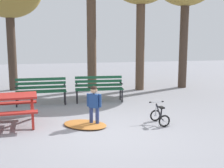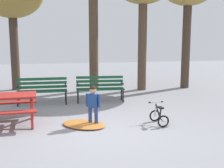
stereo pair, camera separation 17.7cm
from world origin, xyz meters
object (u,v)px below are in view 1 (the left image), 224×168
child_standing (94,103)px  kids_bicycle (160,116)px  park_bench_far_left (41,89)px  park_bench_left (99,87)px

child_standing → kids_bicycle: size_ratio=1.73×
park_bench_far_left → child_standing: (1.32, -2.63, 0.07)m
park_bench_left → park_bench_far_left: bearing=-179.1°
park_bench_left → child_standing: size_ratio=1.63×
park_bench_left → kids_bicycle: 3.09m
park_bench_far_left → park_bench_left: 1.91m
kids_bicycle → child_standing: bearing=172.1°
child_standing → park_bench_far_left: bearing=116.7°
child_standing → kids_bicycle: bearing=-7.9°
park_bench_left → child_standing: (-0.58, -2.66, 0.07)m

